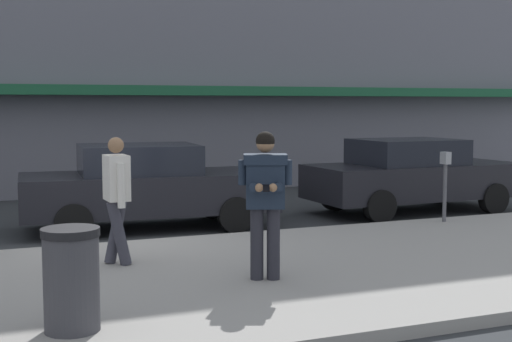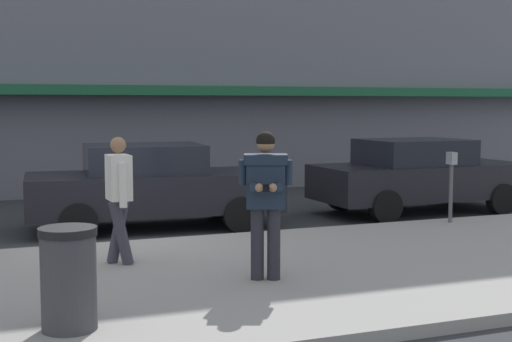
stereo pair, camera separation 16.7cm
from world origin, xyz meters
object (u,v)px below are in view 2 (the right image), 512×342
Objects in this scene: parking_meter at (451,177)px; parked_sedan_mid at (152,185)px; trash_bin at (69,278)px; pedestrian_in_light_coat at (119,192)px; parked_sedan_far at (419,175)px; man_texting_on_phone at (266,189)px.

parked_sedan_mid is at bearing 157.13° from parking_meter.
pedestrian_in_light_coat is at bearing 69.95° from trash_bin.
parking_meter is 1.30× the size of trash_bin.
parked_sedan_far is 3.57× the size of parking_meter.
parked_sedan_far is 4.63× the size of trash_bin.
pedestrian_in_light_coat is at bearing -155.28° from parked_sedan_far.
man_texting_on_phone reaches higher than parked_sedan_mid.
pedestrian_in_light_coat reaches higher than parked_sedan_mid.
parked_sedan_far is at bearing 24.72° from pedestrian_in_light_coat.
pedestrian_in_light_coat is 1.34× the size of parking_meter.
pedestrian_in_light_coat is 1.74× the size of trash_bin.
parked_sedan_mid is at bearing 69.99° from pedestrian_in_light_coat.
parked_sedan_mid is 4.72× the size of trash_bin.
trash_bin is (-7.78, -5.77, -0.16)m from parked_sedan_far.
man_texting_on_phone reaches higher than pedestrian_in_light_coat.
parking_meter is at bearing 29.97° from man_texting_on_phone.
man_texting_on_phone is (0.29, -4.80, 0.46)m from parked_sedan_mid.
trash_bin is at bearing -110.05° from pedestrian_in_light_coat.
parking_meter is (6.17, 1.18, -0.14)m from pedestrian_in_light_coat.
parked_sedan_far is 2.51× the size of man_texting_on_phone.
parked_sedan_far is 7.09m from man_texting_on_phone.
parked_sedan_mid is at bearing 69.97° from trash_bin.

